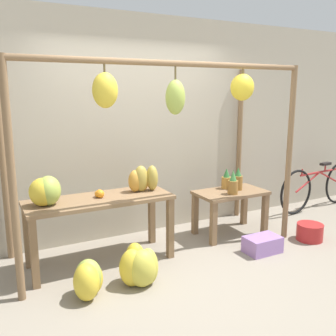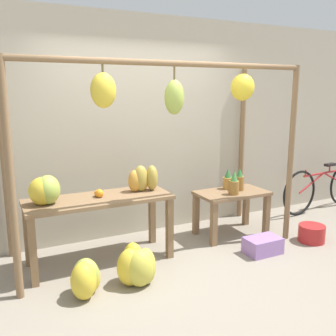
{
  "view_description": "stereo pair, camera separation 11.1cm",
  "coord_description": "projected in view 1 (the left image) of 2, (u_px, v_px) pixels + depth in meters",
  "views": [
    {
      "loc": [
        -1.86,
        -3.03,
        1.86
      ],
      "look_at": [
        0.11,
        0.74,
        0.99
      ],
      "focal_mm": 40.0,
      "sensor_mm": 36.0,
      "label": 1
    },
    {
      "loc": [
        -1.77,
        -3.08,
        1.86
      ],
      "look_at": [
        0.11,
        0.74,
        0.99
      ],
      "focal_mm": 40.0,
      "sensor_mm": 36.0,
      "label": 2
    }
  ],
  "objects": [
    {
      "name": "shop_wall_back",
      "position": [
        136.0,
        128.0,
        4.8
      ],
      "size": [
        8.0,
        0.08,
        2.8
      ],
      "color": "#B2A893",
      "rests_on": "ground_plane"
    },
    {
      "name": "blue_bucket",
      "position": [
        310.0,
        232.0,
        4.75
      ],
      "size": [
        0.33,
        0.33,
        0.21
      ],
      "color": "#AD2323",
      "rests_on": "ground_plane"
    },
    {
      "name": "stall_awning",
      "position": [
        170.0,
        119.0,
        4.02
      ],
      "size": [
        3.28,
        1.15,
        2.16
      ],
      "color": "brown",
      "rests_on": "ground_plane"
    },
    {
      "name": "fruit_crate_white",
      "position": [
        262.0,
        244.0,
        4.39
      ],
      "size": [
        0.42,
        0.27,
        0.19
      ],
      "color": "#9970B7",
      "rests_on": "ground_plane"
    },
    {
      "name": "display_table_side",
      "position": [
        230.0,
        200.0,
        4.89
      ],
      "size": [
        0.92,
        0.53,
        0.58
      ],
      "color": "brown",
      "rests_on": "ground_plane"
    },
    {
      "name": "orange_pile",
      "position": [
        99.0,
        194.0,
        4.03
      ],
      "size": [
        0.1,
        0.13,
        0.09
      ],
      "color": "orange",
      "rests_on": "display_table_main"
    },
    {
      "name": "banana_pile_ground_left",
      "position": [
        88.0,
        279.0,
        3.43
      ],
      "size": [
        0.34,
        0.39,
        0.35
      ],
      "color": "gold",
      "rests_on": "ground_plane"
    },
    {
      "name": "display_table_main",
      "position": [
        100.0,
        209.0,
        4.03
      ],
      "size": [
        1.56,
        0.59,
        0.74
      ],
      "color": "brown",
      "rests_on": "ground_plane"
    },
    {
      "name": "banana_pile_on_table",
      "position": [
        46.0,
        191.0,
        3.72
      ],
      "size": [
        0.4,
        0.35,
        0.3
      ],
      "color": "#9EB247",
      "rests_on": "display_table_main"
    },
    {
      "name": "parked_bicycle",
      "position": [
        319.0,
        186.0,
        5.99
      ],
      "size": [
        1.79,
        0.21,
        0.74
      ],
      "color": "black",
      "rests_on": "ground_plane"
    },
    {
      "name": "banana_pile_ground_right",
      "position": [
        139.0,
        266.0,
        3.63
      ],
      "size": [
        0.38,
        0.38,
        0.41
      ],
      "color": "gold",
      "rests_on": "ground_plane"
    },
    {
      "name": "pineapple_cluster",
      "position": [
        232.0,
        181.0,
        4.87
      ],
      "size": [
        0.31,
        0.39,
        0.31
      ],
      "color": "olive",
      "rests_on": "display_table_side"
    },
    {
      "name": "papaya_pile",
      "position": [
        143.0,
        179.0,
        4.26
      ],
      "size": [
        0.38,
        0.22,
        0.3
      ],
      "color": "gold",
      "rests_on": "display_table_main"
    },
    {
      "name": "ground_plane",
      "position": [
        192.0,
        276.0,
        3.85
      ],
      "size": [
        20.0,
        20.0,
        0.0
      ],
      "primitive_type": "plane",
      "color": "gray"
    }
  ]
}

